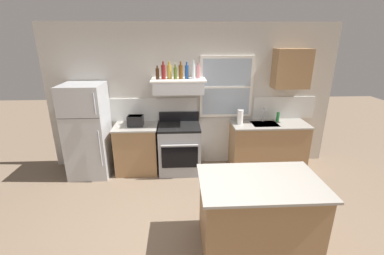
{
  "coord_description": "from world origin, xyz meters",
  "views": [
    {
      "loc": [
        -0.25,
        -2.69,
        2.47
      ],
      "look_at": [
        -0.05,
        1.2,
        1.1
      ],
      "focal_mm": 24.59,
      "sensor_mm": 36.0,
      "label": 1
    }
  ],
  "objects": [
    {
      "name": "counter_right_with_sink",
      "position": [
        1.45,
        1.9,
        0.46
      ],
      "size": [
        1.43,
        0.63,
        0.91
      ],
      "color": "#9E754C",
      "rests_on": "ground_plane"
    },
    {
      "name": "stove_range",
      "position": [
        -0.25,
        1.86,
        0.46
      ],
      "size": [
        0.76,
        0.69,
        1.09
      ],
      "color": "#9EA0A5",
      "rests_on": "ground_plane"
    },
    {
      "name": "refrigerator",
      "position": [
        -1.9,
        1.84,
        0.85
      ],
      "size": [
        0.7,
        0.72,
        1.69
      ],
      "color": "#B7BABC",
      "rests_on": "ground_plane"
    },
    {
      "name": "bottle_amber_wine",
      "position": [
        -0.21,
        1.95,
        1.87
      ],
      "size": [
        0.07,
        0.07,
        0.3
      ],
      "color": "brown",
      "rests_on": "range_hood_shelf"
    },
    {
      "name": "sink_faucet",
      "position": [
        1.35,
        2.0,
        1.08
      ],
      "size": [
        0.03,
        0.17,
        0.28
      ],
      "color": "silver",
      "rests_on": "counter_right_with_sink"
    },
    {
      "name": "bottle_clear_tall",
      "position": [
        0.01,
        1.96,
        1.88
      ],
      "size": [
        0.06,
        0.06,
        0.32
      ],
      "color": "silver",
      "rests_on": "range_hood_shelf"
    },
    {
      "name": "range_hood_shelf",
      "position": [
        -0.25,
        1.96,
        1.62
      ],
      "size": [
        0.96,
        0.52,
        0.24
      ],
      "color": "silver"
    },
    {
      "name": "bottle_olive_oil_square",
      "position": [
        -0.3,
        1.94,
        1.85
      ],
      "size": [
        0.06,
        0.06,
        0.25
      ],
      "color": "#4C601E",
      "rests_on": "range_hood_shelf"
    },
    {
      "name": "bottle_blue_liqueur",
      "position": [
        -0.1,
        1.98,
        1.87
      ],
      "size": [
        0.07,
        0.07,
        0.29
      ],
      "color": "#1E478C",
      "rests_on": "range_hood_shelf"
    },
    {
      "name": "toaster",
      "position": [
        -1.04,
        1.9,
        1.01
      ],
      "size": [
        0.3,
        0.2,
        0.19
      ],
      "color": "black",
      "rests_on": "counter_left_of_stove"
    },
    {
      "name": "paper_towel_roll",
      "position": [
        0.88,
        1.9,
        1.04
      ],
      "size": [
        0.11,
        0.11,
        0.27
      ],
      "primitive_type": "cylinder",
      "color": "white",
      "rests_on": "counter_right_with_sink"
    },
    {
      "name": "ground_plane",
      "position": [
        0.0,
        0.0,
        0.0
      ],
      "size": [
        16.0,
        16.0,
        0.0
      ],
      "primitive_type": "plane",
      "color": "#7A6651"
    },
    {
      "name": "counter_left_of_stove",
      "position": [
        -1.05,
        1.9,
        0.46
      ],
      "size": [
        0.79,
        0.63,
        0.91
      ],
      "color": "#9E754C",
      "rests_on": "ground_plane"
    },
    {
      "name": "upper_cabinet_right",
      "position": [
        1.8,
        2.04,
        1.9
      ],
      "size": [
        0.64,
        0.32,
        0.7
      ],
      "color": "#9E754C"
    },
    {
      "name": "back_wall",
      "position": [
        0.03,
        2.23,
        1.35
      ],
      "size": [
        5.4,
        0.11,
        2.7
      ],
      "color": "beige",
      "rests_on": "ground_plane"
    },
    {
      "name": "kitchen_island",
      "position": [
        0.66,
        -0.13,
        0.46
      ],
      "size": [
        1.4,
        0.9,
        0.91
      ],
      "color": "#9E754C",
      "rests_on": "ground_plane"
    },
    {
      "name": "bottle_champagne_gold_foil",
      "position": [
        -0.41,
        1.99,
        1.87
      ],
      "size": [
        0.08,
        0.08,
        0.3
      ],
      "color": "#B29333",
      "rests_on": "range_hood_shelf"
    },
    {
      "name": "bottle_red_label_wine",
      "position": [
        -0.51,
        1.94,
        1.87
      ],
      "size": [
        0.07,
        0.07,
        0.3
      ],
      "color": "maroon",
      "rests_on": "range_hood_shelf"
    },
    {
      "name": "bottle_rose_pink",
      "position": [
        0.1,
        2.01,
        1.86
      ],
      "size": [
        0.07,
        0.07,
        0.27
      ],
      "color": "#C67F84",
      "rests_on": "range_hood_shelf"
    },
    {
      "name": "dish_soap_bottle",
      "position": [
        1.63,
        2.0,
        1.0
      ],
      "size": [
        0.06,
        0.06,
        0.18
      ],
      "primitive_type": "cylinder",
      "color": "#268C3F",
      "rests_on": "counter_right_with_sink"
    },
    {
      "name": "bottle_brown_stout",
      "position": [
        -0.61,
        1.94,
        1.84
      ],
      "size": [
        0.06,
        0.06,
        0.23
      ],
      "color": "#381E0F",
      "rests_on": "range_hood_shelf"
    }
  ]
}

